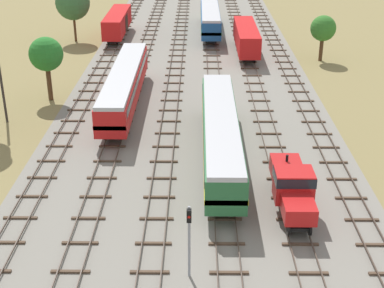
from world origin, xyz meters
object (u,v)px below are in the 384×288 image
at_px(signal_post_nearest, 189,233).
at_px(passenger_coach_left_mid, 125,83).
at_px(freight_boxcar_far_left_far, 117,22).
at_px(shunter_loco_centre_right_nearest, 292,185).
at_px(diesel_railcar_centre_farther, 210,17).
at_px(freight_boxcar_centre_right_midfar, 246,37).
at_px(passenger_coach_centre_near, 221,131).

bearing_deg(signal_post_nearest, passenger_coach_left_mid, 104.21).
height_order(passenger_coach_left_mid, freight_boxcar_far_left_far, passenger_coach_left_mid).
bearing_deg(freight_boxcar_far_left_far, passenger_coach_left_mid, -81.00).
height_order(shunter_loco_centre_right_nearest, freight_boxcar_far_left_far, freight_boxcar_far_left_far).
distance_m(passenger_coach_left_mid, diesel_railcar_centre_farther, 34.89).
height_order(shunter_loco_centre_right_nearest, passenger_coach_left_mid, passenger_coach_left_mid).
distance_m(shunter_loco_centre_right_nearest, passenger_coach_left_mid, 25.30).
xyz_separation_m(shunter_loco_centre_right_nearest, freight_boxcar_centre_right_midfar, (0.01, 41.84, 0.44)).
relative_size(shunter_loco_centre_right_nearest, passenger_coach_left_mid, 0.38).
height_order(passenger_coach_centre_near, freight_boxcar_far_left_far, passenger_coach_centre_near).
height_order(freight_boxcar_centre_right_midfar, signal_post_nearest, signal_post_nearest).
distance_m(passenger_coach_centre_near, freight_boxcar_centre_right_midfar, 33.95).
bearing_deg(freight_boxcar_far_left_far, diesel_railcar_centre_farther, 12.56).
bearing_deg(passenger_coach_left_mid, freight_boxcar_centre_right_midfar, 55.58).
bearing_deg(freight_boxcar_centre_right_midfar, shunter_loco_centre_right_nearest, -90.01).
relative_size(shunter_loco_centre_right_nearest, signal_post_nearest, 1.75).
bearing_deg(passenger_coach_left_mid, passenger_coach_centre_near, -52.53).
relative_size(freight_boxcar_centre_right_midfar, signal_post_nearest, 2.89).
relative_size(shunter_loco_centre_right_nearest, diesel_railcar_centre_farther, 0.41).
height_order(shunter_loco_centre_right_nearest, freight_boxcar_centre_right_midfar, freight_boxcar_centre_right_midfar).
xyz_separation_m(shunter_loco_centre_right_nearest, freight_boxcar_far_left_far, (-19.23, 51.11, 0.44)).
relative_size(passenger_coach_left_mid, diesel_railcar_centre_farther, 1.07).
bearing_deg(freight_boxcar_centre_right_midfar, signal_post_nearest, -98.29).
height_order(freight_boxcar_centre_right_midfar, diesel_railcar_centre_farther, diesel_railcar_centre_farther).
height_order(passenger_coach_left_mid, signal_post_nearest, signal_post_nearest).
bearing_deg(diesel_railcar_centre_farther, passenger_coach_left_mid, -106.00).
xyz_separation_m(freight_boxcar_far_left_far, diesel_railcar_centre_farther, (14.42, 3.21, 0.15)).
xyz_separation_m(passenger_coach_left_mid, freight_boxcar_centre_right_midfar, (14.43, 21.06, -0.16)).
height_order(passenger_coach_left_mid, diesel_railcar_centre_farther, same).
bearing_deg(shunter_loco_centre_right_nearest, passenger_coach_left_mid, 124.77).
distance_m(passenger_coach_centre_near, freight_boxcar_far_left_far, 45.24).
relative_size(freight_boxcar_far_left_far, diesel_railcar_centre_farther, 0.68).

